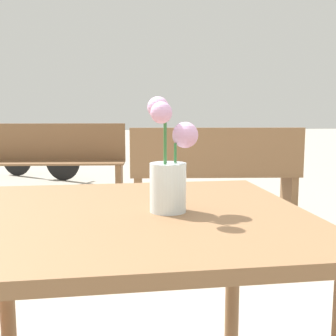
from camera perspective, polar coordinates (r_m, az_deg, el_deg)
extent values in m
cube|color=brown|center=(1.07, -5.41, -6.65)|extent=(0.90, 0.83, 0.03)
cylinder|color=brown|center=(1.56, -20.95, -16.89)|extent=(0.05, 0.05, 0.71)
cylinder|color=brown|center=(1.58, 8.71, -16.03)|extent=(0.05, 0.05, 0.71)
cylinder|color=silver|center=(1.04, 0.00, -2.65)|extent=(0.09, 0.09, 0.12)
cylinder|color=silver|center=(1.05, 0.00, -3.96)|extent=(0.08, 0.08, 0.07)
cylinder|color=#337038|center=(1.05, 0.99, -1.00)|extent=(0.01, 0.01, 0.16)
sphere|color=#CC99C6|center=(1.05, 2.35, 4.48)|extent=(0.07, 0.07, 0.07)
cylinder|color=#337038|center=(1.04, -0.36, 0.94)|extent=(0.01, 0.01, 0.23)
sphere|color=#CC99C6|center=(1.05, -1.36, 8.22)|extent=(0.05, 0.05, 0.05)
cylinder|color=#337038|center=(1.01, -0.41, 0.40)|extent=(0.01, 0.01, 0.22)
sphere|color=#CC99C6|center=(0.98, -0.91, 7.51)|extent=(0.05, 0.05, 0.05)
cube|color=brown|center=(3.72, 6.29, -0.77)|extent=(1.49, 0.51, 0.02)
cube|color=brown|center=(3.53, 6.70, 2.21)|extent=(1.45, 0.19, 0.40)
cube|color=brown|center=(3.73, -4.03, -4.24)|extent=(0.09, 0.33, 0.43)
cube|color=brown|center=(3.91, 16.02, -3.96)|extent=(0.09, 0.33, 0.43)
cube|color=brown|center=(4.64, -15.89, 0.70)|extent=(1.64, 0.51, 0.02)
cube|color=brown|center=(4.78, -15.55, 3.44)|extent=(1.61, 0.19, 0.40)
cube|color=brown|center=(4.56, -6.61, -2.04)|extent=(0.09, 0.33, 0.43)
cylinder|color=black|center=(6.80, -19.88, 1.68)|extent=(0.53, 0.40, 0.63)
cylinder|color=black|center=(6.15, -14.16, 1.30)|extent=(0.53, 0.40, 0.63)
cube|color=#235199|center=(6.45, -17.24, 3.32)|extent=(0.69, 0.51, 0.03)
cylinder|color=#235199|center=(6.56, -18.29, 4.18)|extent=(0.02, 0.02, 0.19)
cube|color=black|center=(6.56, -18.32, 5.01)|extent=(0.16, 0.14, 0.04)
cube|color=#235199|center=(6.15, -14.59, 4.55)|extent=(0.29, 0.38, 0.02)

